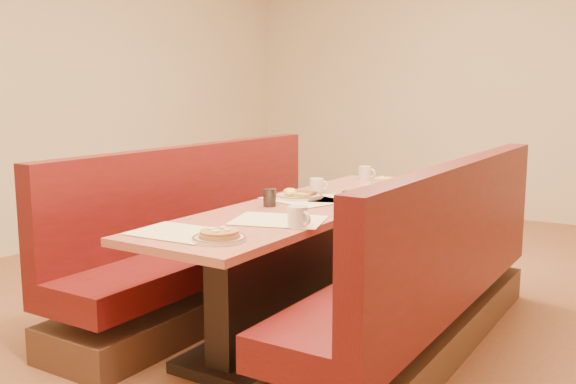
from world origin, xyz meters
The scene contains 18 objects.
ground centered at (0.00, 0.00, 0.00)m, with size 8.00×8.00×0.00m, color #9E6647.
diner_table centered at (0.00, 0.00, 0.37)m, with size 0.70×2.50×0.75m.
booth_left centered at (-0.73, 0.00, 0.36)m, with size 0.55×2.50×1.05m.
booth_right centered at (0.73, 0.00, 0.36)m, with size 0.55×2.50×1.05m.
placemat_near_left centered at (-0.12, -0.99, 0.75)m, with size 0.43×0.32×0.00m, color beige.
placemat_near_right centered at (0.12, -0.51, 0.75)m, with size 0.45×0.34×0.00m, color beige.
placemat_far_left centered at (-0.09, 0.09, 0.75)m, with size 0.46×0.34×0.00m, color beige.
placemat_far_right centered at (0.12, 0.23, 0.75)m, with size 0.40×0.30×0.00m, color beige.
pancake_plate centered at (0.13, -1.01, 0.77)m, with size 0.24×0.24×0.05m.
eggs_plate centered at (-0.15, 0.13, 0.77)m, with size 0.30×0.30×0.06m.
extra_plate_mid centered at (0.23, 0.59, 0.76)m, with size 0.20×0.20×0.04m.
extra_plate_far centered at (0.01, 1.05, 0.76)m, with size 0.20×0.20×0.04m.
coffee_mug_a centered at (0.28, -0.59, 0.80)m, with size 0.14×0.10×0.10m.
coffee_mug_b centered at (-0.16, 0.38, 0.80)m, with size 0.12×0.09×0.09m.
coffee_mug_c centered at (0.28, 0.28, 0.80)m, with size 0.13×0.09×0.10m.
coffee_mug_d centered at (-0.16, 1.10, 0.80)m, with size 0.13×0.09×0.10m.
soda_tumbler_near centered at (-0.15, -0.19, 0.80)m, with size 0.07×0.07×0.10m.
soda_tumbler_mid centered at (0.27, -0.04, 0.80)m, with size 0.07×0.07×0.10m.
Camera 1 is at (1.86, -3.18, 1.41)m, focal length 40.00 mm.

